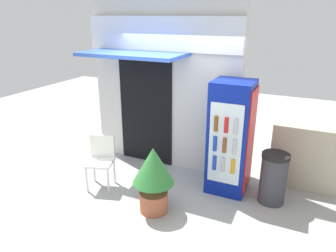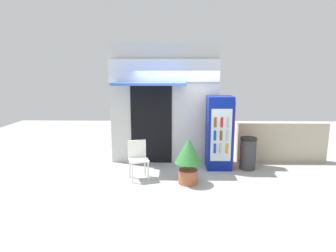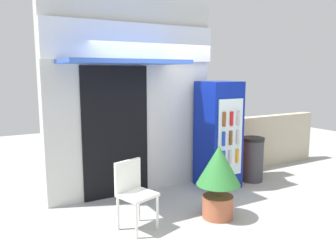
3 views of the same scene
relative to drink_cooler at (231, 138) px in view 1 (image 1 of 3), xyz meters
name	(u,v)px [view 1 (image 1 of 3)]	position (x,y,z in m)	size (l,w,h in m)	color
ground	(157,200)	(-0.94, -0.82, -0.94)	(16.00, 16.00, 0.00)	#A3A39E
storefront_building	(164,81)	(-1.45, 0.52, 0.71)	(2.91, 1.18, 3.20)	silver
drink_cooler	(231,138)	(0.00, 0.00, 0.00)	(0.65, 0.69, 1.88)	navy
plastic_chair	(101,157)	(-2.01, -0.80, -0.41)	(0.53, 0.52, 0.90)	white
potted_plant_near_shop	(153,174)	(-0.85, -1.09, -0.31)	(0.62, 0.62, 1.04)	#AD5B3D
trash_bin	(273,178)	(0.73, -0.09, -0.52)	(0.42, 0.42, 0.83)	#38383D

